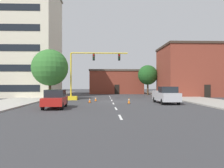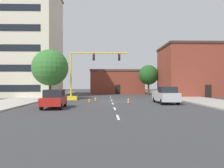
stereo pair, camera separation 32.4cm
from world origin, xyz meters
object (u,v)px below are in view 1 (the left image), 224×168
(tree_right_far, at_px, (148,75))
(sedan_red_near_left, at_px, (55,99))
(traffic_cone_roadside_c, at_px, (96,99))
(traffic_signal_gantry, at_px, (79,84))
(traffic_cone_roadside_a, at_px, (90,100))
(traffic_cone_roadside_b, at_px, (129,101))
(tree_left_near, at_px, (50,68))
(pickup_truck_silver, at_px, (166,95))

(tree_right_far, height_order, sedan_red_near_left, tree_right_far)
(sedan_red_near_left, height_order, traffic_cone_roadside_c, sedan_red_near_left)
(sedan_red_near_left, distance_m, traffic_cone_roadside_c, 9.39)
(tree_right_far, distance_m, traffic_cone_roadside_c, 21.71)
(traffic_signal_gantry, distance_m, sedan_red_near_left, 11.34)
(tree_right_far, relative_size, traffic_cone_roadside_a, 10.59)
(sedan_red_near_left, distance_m, traffic_cone_roadside_b, 8.85)
(traffic_signal_gantry, xyz_separation_m, sedan_red_near_left, (-1.02, -11.21, -1.36))
(traffic_cone_roadside_a, bearing_deg, tree_left_near, 138.58)
(sedan_red_near_left, bearing_deg, traffic_signal_gantry, 84.78)
(traffic_signal_gantry, xyz_separation_m, pickup_truck_silver, (10.84, -6.34, -1.27))
(traffic_cone_roadside_c, bearing_deg, traffic_cone_roadside_a, -104.03)
(traffic_signal_gantry, distance_m, traffic_cone_roadside_a, 5.74)
(tree_right_far, distance_m, sedan_red_near_left, 30.84)
(traffic_cone_roadside_a, height_order, traffic_cone_roadside_c, traffic_cone_roadside_a)
(traffic_cone_roadside_b, bearing_deg, tree_left_near, 147.58)
(tree_right_far, relative_size, traffic_cone_roadside_b, 9.09)
(traffic_cone_roadside_c, bearing_deg, sedan_red_near_left, -111.91)
(traffic_signal_gantry, relative_size, pickup_truck_silver, 1.67)
(traffic_signal_gantry, relative_size, tree_right_far, 1.41)
(tree_left_near, bearing_deg, pickup_truck_silver, -23.66)
(tree_left_near, bearing_deg, traffic_signal_gantry, -3.39)
(traffic_signal_gantry, relative_size, tree_left_near, 1.24)
(pickup_truck_silver, relative_size, traffic_cone_roadside_a, 8.95)
(tree_left_near, relative_size, traffic_cone_roadside_a, 12.05)
(sedan_red_near_left, bearing_deg, tree_right_far, 62.60)
(tree_left_near, height_order, tree_right_far, tree_left_near)
(traffic_cone_roadside_a, bearing_deg, traffic_cone_roadside_b, -17.38)
(traffic_cone_roadside_b, bearing_deg, sedan_red_near_left, -147.97)
(pickup_truck_silver, bearing_deg, tree_left_near, 156.34)
(traffic_cone_roadside_a, relative_size, traffic_cone_roadside_b, 0.86)
(traffic_signal_gantry, bearing_deg, tree_left_near, 176.61)
(traffic_cone_roadside_c, bearing_deg, traffic_cone_roadside_b, -45.13)
(traffic_signal_gantry, bearing_deg, sedan_red_near_left, -95.22)
(tree_right_far, xyz_separation_m, traffic_cone_roadside_c, (-10.61, -18.52, -3.98))
(traffic_cone_roadside_a, xyz_separation_m, traffic_cone_roadside_b, (4.63, -1.45, 0.05))
(traffic_cone_roadside_b, bearing_deg, tree_right_far, 73.63)
(tree_left_near, distance_m, traffic_cone_roadside_c, 8.45)
(tree_right_far, bearing_deg, tree_left_near, -137.66)
(tree_left_near, relative_size, traffic_cone_roadside_b, 10.34)
(traffic_signal_gantry, height_order, traffic_cone_roadside_b, traffic_signal_gantry)
(tree_right_far, relative_size, pickup_truck_silver, 1.18)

